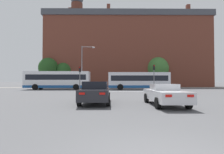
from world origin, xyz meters
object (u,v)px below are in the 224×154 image
traffic_light_near_left (80,75)px  pedestrian_walking_west (128,83)px  pedestrian_waiting (141,83)px  pedestrian_walking_east (137,83)px  traffic_light_far_right (142,77)px  bus_crossing_trailing (58,80)px  street_lamp_junction (84,63)px  car_saloon_left (96,92)px  traffic_light_near_right (154,73)px  bus_crossing_lead (138,80)px  car_roadster_right (165,94)px

traffic_light_near_left → pedestrian_walking_west: bearing=59.0°
pedestrian_waiting → pedestrian_walking_east: bearing=-20.5°
traffic_light_far_right → pedestrian_waiting: 1.42m
bus_crossing_trailing → traffic_light_far_right: size_ratio=3.06×
pedestrian_waiting → street_lamp_junction: bearing=76.1°
car_saloon_left → street_lamp_junction: street_lamp_junction is taller
bus_crossing_trailing → pedestrian_walking_west: 16.09m
traffic_light_near_right → car_saloon_left: bearing=-118.2°
car_saloon_left → street_lamp_junction: 19.91m
bus_crossing_lead → street_lamp_junction: bearing=83.7°
traffic_light_near_left → traffic_light_near_right: traffic_light_near_right is taller
traffic_light_near_left → pedestrian_walking_east: 18.09m
pedestrian_waiting → traffic_light_near_right: bearing=131.3°
car_roadster_right → pedestrian_waiting: pedestrian_waiting is taller
pedestrian_walking_east → pedestrian_walking_west: size_ratio=0.98×
bus_crossing_trailing → traffic_light_near_right: size_ratio=2.79×
street_lamp_junction → car_saloon_left: bearing=-79.1°
street_lamp_junction → pedestrian_walking_west: bearing=44.3°
bus_crossing_lead → traffic_light_near_left: 10.40m
traffic_light_far_right → street_lamp_junction: (-11.84, -7.57, 2.28)m
bus_crossing_lead → traffic_light_far_right: traffic_light_far_right is taller
car_saloon_left → traffic_light_far_right: traffic_light_far_right is taller
traffic_light_far_right → traffic_light_near_right: (-0.60, -12.65, 0.22)m
bus_crossing_lead → pedestrian_walking_west: bearing=4.9°
bus_crossing_lead → traffic_light_near_left: bearing=116.0°
car_saloon_left → bus_crossing_lead: bearing=72.0°
car_saloon_left → traffic_light_near_left: 14.10m
traffic_light_far_right → traffic_light_near_left: bearing=-131.4°
street_lamp_junction → bus_crossing_trailing: bearing=-171.0°
traffic_light_far_right → traffic_light_near_right: bearing=-92.7°
bus_crossing_lead → traffic_light_near_right: (1.70, -4.02, 1.08)m
pedestrian_waiting → pedestrian_walking_west: pedestrian_waiting is taller
bus_crossing_trailing → pedestrian_walking_east: 18.10m
bus_crossing_trailing → traffic_light_far_right: 18.30m
car_roadster_right → pedestrian_walking_west: 28.74m
bus_crossing_trailing → traffic_light_near_left: bearing=-136.3°
bus_crossing_trailing → pedestrian_walking_east: (15.25, 9.72, -0.66)m
traffic_light_near_right → bus_crossing_lead: bearing=112.9°
street_lamp_junction → pedestrian_walking_west: size_ratio=4.33×
traffic_light_near_left → street_lamp_junction: (-0.22, 5.60, 2.28)m
traffic_light_far_right → pedestrian_walking_east: (-1.05, 1.44, -1.42)m
traffic_light_near_left → traffic_light_near_right: bearing=2.7°
traffic_light_far_right → street_lamp_junction: bearing=-147.4°
car_roadster_right → bus_crossing_trailing: bearing=122.3°
car_roadster_right → traffic_light_near_left: size_ratio=1.29×
pedestrian_walking_west → traffic_light_near_left: bearing=-94.1°
car_saloon_left → bus_crossing_lead: size_ratio=0.45×
traffic_light_near_right → pedestrian_walking_east: size_ratio=2.26×
bus_crossing_lead → traffic_light_near_left: traffic_light_near_left is taller
car_roadster_right → pedestrian_walking_west: (0.61, 28.74, 0.38)m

